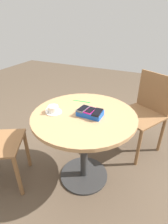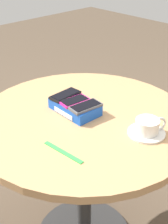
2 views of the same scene
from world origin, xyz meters
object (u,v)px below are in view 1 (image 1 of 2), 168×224
(phone_box, at_px, (90,113))
(lanyard_strap, at_px, (82,101))
(saucer, at_px, (54,112))
(phone_gray, at_px, (83,109))
(round_table, at_px, (84,130))
(coffee_cup, at_px, (53,109))
(chair_far_side, at_px, (144,112))
(phone_magenta, at_px, (90,110))
(phone_black, at_px, (97,112))

(phone_box, distance_m, lanyard_strap, 0.28)
(saucer, bearing_deg, phone_box, -165.06)
(phone_gray, xyz_separation_m, lanyard_strap, (0.11, -0.21, -0.05))
(lanyard_strap, bearing_deg, phone_gray, 117.81)
(round_table, xyz_separation_m, phone_box, (-0.05, -0.00, 0.18))
(coffee_cup, distance_m, chair_far_side, 1.08)
(phone_magenta, height_order, saucer, phone_magenta)
(phone_black, height_order, phone_magenta, phone_black)
(phone_box, relative_size, lanyard_strap, 1.19)
(phone_magenta, xyz_separation_m, saucer, (0.30, 0.08, -0.04))
(phone_black, relative_size, phone_magenta, 1.08)
(phone_gray, relative_size, lanyard_strap, 0.78)
(phone_gray, relative_size, saucer, 0.97)
(phone_magenta, height_order, coffee_cup, coffee_cup)
(lanyard_strap, bearing_deg, coffee_cup, 66.93)
(coffee_cup, relative_size, chair_far_side, 0.12)
(phone_black, relative_size, saucer, 0.98)
(phone_box, bearing_deg, saucer, 14.94)
(phone_magenta, relative_size, phone_gray, 0.93)
(phone_box, distance_m, saucer, 0.31)
(phone_box, height_order, chair_far_side, chair_far_side)
(phone_box, height_order, phone_black, phone_black)
(phone_box, relative_size, saucer, 1.47)
(round_table, relative_size, phone_magenta, 7.07)
(phone_magenta, bearing_deg, coffee_cup, 14.94)
(saucer, distance_m, coffee_cup, 0.03)
(lanyard_strap, xyz_separation_m, chair_far_side, (-0.54, -0.51, -0.25))
(round_table, relative_size, lanyard_strap, 5.12)
(round_table, xyz_separation_m, phone_black, (-0.12, 0.01, 0.21))
(saucer, bearing_deg, phone_magenta, -165.48)
(phone_magenta, xyz_separation_m, lanyard_strap, (0.18, -0.21, -0.05))
(phone_box, bearing_deg, chair_far_side, -116.59)
(saucer, bearing_deg, phone_black, -168.53)
(phone_box, xyz_separation_m, chair_far_side, (-0.36, -0.72, -0.27))
(phone_black, bearing_deg, chair_far_side, -112.12)
(round_table, bearing_deg, phone_black, 177.26)
(phone_gray, relative_size, coffee_cup, 1.19)
(chair_far_side, bearing_deg, coffee_cup, 50.46)
(saucer, xyz_separation_m, lanyard_strap, (-0.12, -0.29, -0.00))
(phone_gray, bearing_deg, coffee_cup, 18.98)
(round_table, relative_size, coffee_cup, 7.82)
(phone_box, relative_size, phone_magenta, 1.64)
(phone_black, distance_m, coffee_cup, 0.38)
(round_table, height_order, phone_gray, phone_gray)
(phone_black, height_order, coffee_cup, coffee_cup)
(round_table, height_order, phone_black, phone_black)
(phone_gray, height_order, chair_far_side, chair_far_side)
(phone_magenta, distance_m, phone_gray, 0.07)
(saucer, xyz_separation_m, coffee_cup, (0.00, 0.00, 0.03))
(phone_magenta, height_order, phone_gray, phone_gray)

